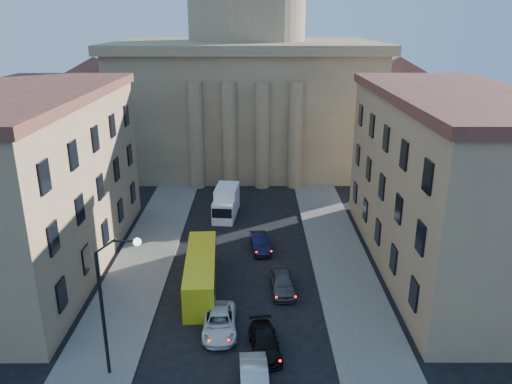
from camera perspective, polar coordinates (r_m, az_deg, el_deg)
sidewalk_left at (r=40.79m, az=-13.98°, el=-10.50°), size 5.00×60.00×0.15m
sidewalk_right at (r=40.33m, az=10.63°, el=-10.61°), size 5.00×60.00×0.15m
church at (r=72.25m, az=-1.04°, el=12.84°), size 68.02×28.76×36.60m
building_left at (r=44.19m, az=-24.33°, el=1.05°), size 11.60×26.60×14.70m
building_right at (r=43.33m, az=21.39°, el=1.11°), size 11.60×26.60×14.70m
street_lamp at (r=29.51m, az=-16.33°, el=-11.35°), size 2.62×0.44×8.83m
car_right_near at (r=29.79m, az=-0.20°, el=-20.83°), size 1.84×4.59×1.48m
car_left_mid at (r=34.57m, az=-4.20°, el=-14.65°), size 2.50×4.97×1.35m
car_right_mid at (r=32.77m, az=1.00°, el=-16.82°), size 2.32×4.54×1.26m
car_right_far at (r=38.93m, az=3.03°, el=-10.30°), size 1.96×4.46×1.49m
car_right_distant at (r=45.38m, az=0.47°, el=-5.82°), size 2.00×4.39×1.40m
city_bus at (r=39.09m, az=-6.32°, el=-9.05°), size 2.82×9.82×2.73m
box_truck at (r=52.81m, az=-3.45°, el=-1.27°), size 2.70×5.75×3.06m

